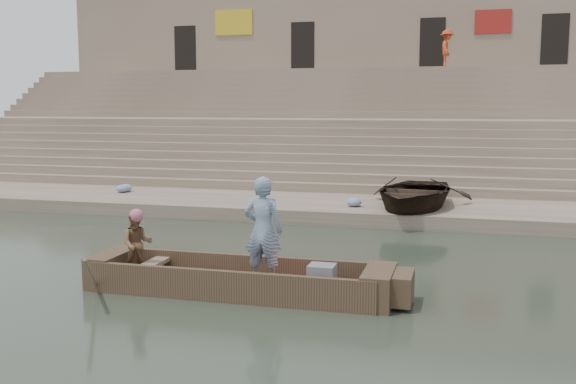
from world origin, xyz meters
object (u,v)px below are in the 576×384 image
at_px(beached_rowboat, 413,192).
at_px(pedestrian, 447,49).
at_px(standing_man, 263,230).
at_px(television, 321,276).
at_px(main_rowboat, 238,287).
at_px(rowing_man, 137,244).

bearing_deg(beached_rowboat, pedestrian, 95.05).
xyz_separation_m(standing_man, beached_rowboat, (2.02, 8.38, -0.34)).
bearing_deg(pedestrian, television, 178.49).
relative_size(beached_rowboat, pedestrian, 2.37).
distance_m(main_rowboat, standing_man, 1.18).
height_order(television, pedestrian, pedestrian).
relative_size(television, beached_rowboat, 0.11).
relative_size(main_rowboat, rowing_man, 4.21).
relative_size(main_rowboat, beached_rowboat, 1.16).
bearing_deg(main_rowboat, pedestrian, 82.50).
distance_m(standing_man, rowing_man, 2.49).
height_order(standing_man, pedestrian, pedestrian).
distance_m(television, pedestrian, 23.20).
bearing_deg(television, pedestrian, 86.39).
xyz_separation_m(rowing_man, television, (3.52, 0.06, -0.39)).
xyz_separation_m(rowing_man, beached_rowboat, (4.48, 8.41, 0.03)).
bearing_deg(standing_man, main_rowboat, -1.82).
distance_m(rowing_man, television, 3.54).
height_order(rowing_man, television, rowing_man).
bearing_deg(standing_man, beached_rowboat, -102.14).
distance_m(rowing_man, pedestrian, 23.63).
bearing_deg(main_rowboat, beached_rowboat, 73.30).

